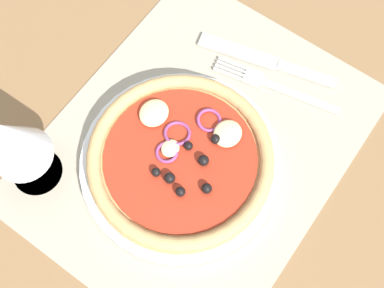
{
  "coord_description": "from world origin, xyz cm",
  "views": [
    {
      "loc": [
        -21.6,
        -14.65,
        64.62
      ],
      "look_at": [
        -1.06,
        0.0,
        2.75
      ],
      "focal_mm": 49.55,
      "sensor_mm": 36.0,
      "label": 1
    }
  ],
  "objects_px": {
    "knife": "(265,60)",
    "wine_glass": "(14,143)",
    "fork": "(269,84)",
    "plate": "(181,163)",
    "pizza": "(181,158)"
  },
  "relations": [
    {
      "from": "plate",
      "to": "knife",
      "type": "distance_m",
      "value": 0.19
    },
    {
      "from": "plate",
      "to": "pizza",
      "type": "xyz_separation_m",
      "value": [
        0.0,
        0.0,
        0.02
      ]
    },
    {
      "from": "pizza",
      "to": "wine_glass",
      "type": "bearing_deg",
      "value": 128.33
    },
    {
      "from": "plate",
      "to": "wine_glass",
      "type": "height_order",
      "value": "wine_glass"
    },
    {
      "from": "fork",
      "to": "knife",
      "type": "xyz_separation_m",
      "value": [
        0.03,
        0.02,
        0.0
      ]
    },
    {
      "from": "plate",
      "to": "fork",
      "type": "relative_size",
      "value": 1.43
    },
    {
      "from": "fork",
      "to": "plate",
      "type": "bearing_deg",
      "value": 68.67
    },
    {
      "from": "pizza",
      "to": "fork",
      "type": "distance_m",
      "value": 0.17
    },
    {
      "from": "knife",
      "to": "wine_glass",
      "type": "distance_m",
      "value": 0.36
    },
    {
      "from": "fork",
      "to": "wine_glass",
      "type": "bearing_deg",
      "value": 46.76
    },
    {
      "from": "pizza",
      "to": "fork",
      "type": "xyz_separation_m",
      "value": [
        0.16,
        -0.03,
        -0.02
      ]
    },
    {
      "from": "plate",
      "to": "pizza",
      "type": "bearing_deg",
      "value": 11.08
    },
    {
      "from": "pizza",
      "to": "knife",
      "type": "distance_m",
      "value": 0.19
    },
    {
      "from": "plate",
      "to": "fork",
      "type": "xyz_separation_m",
      "value": [
        0.17,
        -0.03,
        -0.0
      ]
    },
    {
      "from": "plate",
      "to": "fork",
      "type": "height_order",
      "value": "plate"
    }
  ]
}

